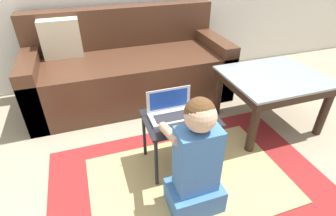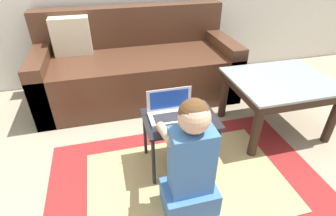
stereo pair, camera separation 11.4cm
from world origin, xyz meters
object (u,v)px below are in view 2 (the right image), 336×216
at_px(laptop_desk, 180,125).
at_px(computer_mouse, 204,116).
at_px(couch, 137,68).
at_px(coffee_table, 279,88).
at_px(person_seated, 191,164).
at_px(laptop, 172,112).

distance_m(laptop_desk, computer_mouse, 0.18).
distance_m(couch, computer_mouse, 1.23).
bearing_deg(computer_mouse, laptop_desk, 163.78).
relative_size(coffee_table, person_seated, 1.02).
relative_size(couch, computer_mouse, 19.43).
height_order(computer_mouse, person_seated, person_seated).
height_order(coffee_table, computer_mouse, coffee_table).
bearing_deg(computer_mouse, laptop, 159.87).
distance_m(coffee_table, laptop, 1.00).
xyz_separation_m(computer_mouse, person_seated, (-0.21, -0.34, -0.07)).
distance_m(couch, laptop, 1.12).
relative_size(coffee_table, computer_mouse, 7.91).
distance_m(couch, person_seated, 1.53).
height_order(couch, laptop_desk, couch).
distance_m(laptop, computer_mouse, 0.22).
bearing_deg(laptop_desk, laptop, 149.70).
height_order(laptop_desk, laptop, laptop).
distance_m(coffee_table, person_seated, 1.16).
height_order(coffee_table, person_seated, person_seated).
xyz_separation_m(coffee_table, laptop, (-0.98, -0.19, 0.04)).
bearing_deg(couch, person_seated, -87.01).
bearing_deg(coffee_table, person_seated, -148.03).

